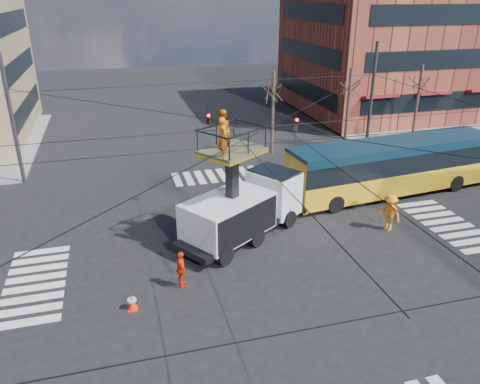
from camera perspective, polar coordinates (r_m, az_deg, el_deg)
name	(u,v)px	position (r m, az deg, el deg)	size (l,w,h in m)	color
ground	(264,250)	(22.02, 2.98, -7.12)	(120.00, 120.00, 0.00)	black
sidewalk_ne	(402,115)	(48.78, 19.14, 8.85)	(18.00, 18.00, 0.12)	slate
crosswalks	(264,250)	(22.02, 2.99, -7.10)	(22.40, 22.40, 0.02)	silver
building_ne	(403,37)	(50.69, 19.26, 17.36)	(20.06, 16.06, 14.00)	maroon
overhead_network	(262,161)	(20.54, 2.69, 3.79)	(24.24, 24.24, 8.00)	#2D2D30
tree_a	(273,91)	(34.03, 4.09, 12.18)	(2.00, 2.00, 6.00)	#382B21
tree_b	(350,87)	(36.44, 13.25, 12.37)	(2.00, 2.00, 6.00)	#382B21
tree_c	(420,83)	(39.62, 21.11, 12.29)	(2.00, 2.00, 6.00)	#382B21
utility_truck	(243,197)	(22.38, 0.41, -0.56)	(7.12, 5.76, 6.43)	black
city_bus	(392,166)	(28.89, 18.10, 3.08)	(13.17, 3.91, 3.20)	orange
traffic_cone	(132,302)	(18.62, -13.04, -12.93)	(0.36, 0.36, 0.63)	#FF250A
worker_ground	(181,270)	(19.25, -7.19, -9.37)	(0.94, 0.39, 1.61)	#ED380E
flagger	(389,212)	(24.55, 17.75, -2.39)	(1.24, 0.71, 1.92)	orange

